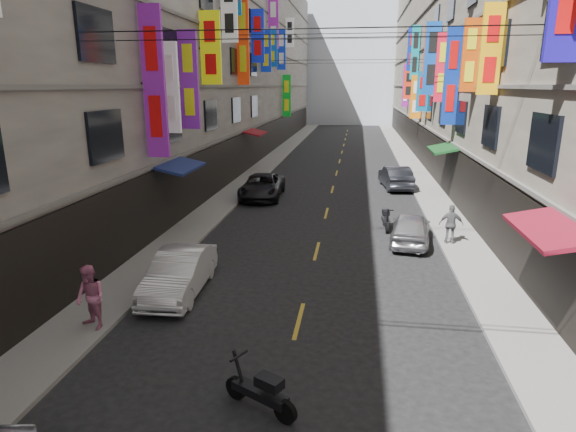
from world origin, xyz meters
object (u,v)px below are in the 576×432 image
(car_left_mid, at_px, (179,273))
(car_right_far, at_px, (396,177))
(car_right_mid, at_px, (411,228))
(pedestrian_rfar, at_px, (451,224))
(scooter_crossing, at_px, (261,392))
(scooter_far_right, at_px, (386,220))
(pedestrian_lfar, at_px, (90,298))
(car_left_far, at_px, (262,186))

(car_left_mid, relative_size, car_right_far, 0.95)
(car_left_mid, xyz_separation_m, car_right_mid, (7.81, 6.20, -0.02))
(car_left_mid, distance_m, pedestrian_rfar, 11.18)
(car_right_far, bearing_deg, pedestrian_rfar, 89.56)
(scooter_crossing, relative_size, pedestrian_rfar, 1.00)
(scooter_far_right, height_order, car_right_mid, car_right_mid)
(car_left_mid, bearing_deg, car_right_mid, 35.94)
(car_right_mid, height_order, car_right_far, car_right_far)
(car_right_far, xyz_separation_m, pedestrian_lfar, (-9.42, -20.37, 0.28))
(car_right_mid, relative_size, pedestrian_rfar, 2.36)
(scooter_far_right, height_order, car_left_far, car_left_far)
(scooter_crossing, bearing_deg, scooter_far_right, 14.95)
(pedestrian_rfar, bearing_deg, scooter_far_right, -36.21)
(scooter_crossing, bearing_deg, car_left_far, 39.29)
(car_left_mid, bearing_deg, car_right_far, 63.05)
(car_right_mid, xyz_separation_m, pedestrian_lfar, (-9.23, -8.96, 0.34))
(car_left_mid, bearing_deg, car_left_far, 87.49)
(car_right_mid, bearing_deg, pedestrian_rfar, -177.47)
(car_left_far, relative_size, car_right_mid, 1.28)
(car_left_mid, bearing_deg, pedestrian_lfar, -119.73)
(scooter_crossing, bearing_deg, pedestrian_rfar, 1.72)
(scooter_crossing, height_order, car_left_far, car_left_far)
(car_left_far, xyz_separation_m, car_right_mid, (7.81, -7.51, -0.03))
(car_right_mid, bearing_deg, car_left_far, -36.03)
(pedestrian_rfar, bearing_deg, car_left_mid, 37.08)
(scooter_crossing, distance_m, car_right_far, 23.35)
(pedestrian_lfar, relative_size, pedestrian_rfar, 1.07)
(car_left_mid, distance_m, car_right_mid, 9.97)
(scooter_crossing, distance_m, car_left_mid, 6.51)
(car_right_far, bearing_deg, car_left_far, 18.62)
(scooter_crossing, height_order, car_right_far, car_right_far)
(scooter_crossing, distance_m, scooter_far_right, 13.90)
(scooter_crossing, relative_size, car_right_far, 0.37)
(car_right_mid, relative_size, pedestrian_lfar, 2.20)
(scooter_far_right, relative_size, car_right_mid, 0.47)
(car_left_mid, bearing_deg, scooter_far_right, 47.30)
(pedestrian_lfar, height_order, pedestrian_rfar, pedestrian_lfar)
(scooter_crossing, xyz_separation_m, car_right_mid, (4.11, 11.54, 0.22))
(car_right_far, height_order, pedestrian_lfar, pedestrian_lfar)
(scooter_far_right, xyz_separation_m, car_left_mid, (-6.91, -8.18, 0.24))
(scooter_crossing, relative_size, car_right_mid, 0.42)
(scooter_far_right, relative_size, car_left_far, 0.36)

